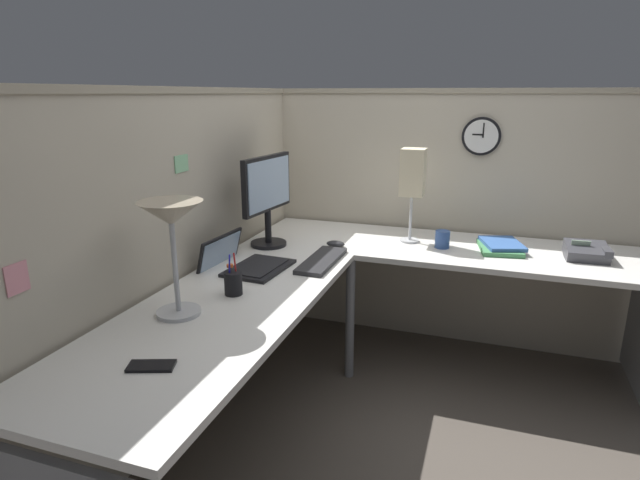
% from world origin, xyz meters
% --- Properties ---
extents(ground_plane, '(6.80, 6.80, 0.00)m').
position_xyz_m(ground_plane, '(0.00, 0.00, 0.00)').
color(ground_plane, '#4C443D').
extents(cubicle_wall_back, '(2.57, 0.12, 1.58)m').
position_xyz_m(cubicle_wall_back, '(-0.36, 0.87, 0.79)').
color(cubicle_wall_back, '#B7AD99').
rests_on(cubicle_wall_back, ground).
extents(cubicle_wall_right, '(0.12, 2.37, 1.58)m').
position_xyz_m(cubicle_wall_right, '(0.87, -0.27, 0.79)').
color(cubicle_wall_right, '#B7AD99').
rests_on(cubicle_wall_right, ground).
extents(desk, '(2.35, 2.15, 0.73)m').
position_xyz_m(desk, '(-0.15, -0.05, 0.63)').
color(desk, silver).
rests_on(desk, ground).
extents(monitor, '(0.46, 0.20, 0.50)m').
position_xyz_m(monitor, '(0.16, 0.64, 1.02)').
color(monitor, black).
rests_on(monitor, desk).
extents(laptop, '(0.37, 0.40, 0.22)m').
position_xyz_m(laptop, '(-0.22, 0.61, 0.75)').
color(laptop, black).
rests_on(laptop, desk).
extents(keyboard, '(0.43, 0.14, 0.02)m').
position_xyz_m(keyboard, '(-0.03, 0.26, 0.74)').
color(keyboard, '#232326').
rests_on(keyboard, desk).
extents(computer_mouse, '(0.06, 0.10, 0.03)m').
position_xyz_m(computer_mouse, '(0.26, 0.28, 0.75)').
color(computer_mouse, '#232326').
rests_on(computer_mouse, desk).
extents(desk_lamp_dome, '(0.24, 0.24, 0.44)m').
position_xyz_m(desk_lamp_dome, '(-0.80, 0.58, 1.09)').
color(desk_lamp_dome, '#B7BABF').
rests_on(desk_lamp_dome, desk).
extents(pen_cup, '(0.08, 0.08, 0.18)m').
position_xyz_m(pen_cup, '(-0.55, 0.48, 0.78)').
color(pen_cup, black).
rests_on(pen_cup, desk).
extents(cell_phone, '(0.11, 0.16, 0.01)m').
position_xyz_m(cell_phone, '(-1.17, 0.44, 0.73)').
color(cell_phone, black).
rests_on(cell_phone, desk).
extents(office_phone, '(0.20, 0.21, 0.11)m').
position_xyz_m(office_phone, '(0.46, -1.01, 0.77)').
color(office_phone, '#38383D').
rests_on(office_phone, desk).
extents(book_stack, '(0.32, 0.27, 0.04)m').
position_xyz_m(book_stack, '(0.49, -0.59, 0.75)').
color(book_stack, '#3F7F4C').
rests_on(book_stack, desk).
extents(desk_lamp_paper, '(0.13, 0.13, 0.53)m').
position_xyz_m(desk_lamp_paper, '(0.49, -0.10, 1.11)').
color(desk_lamp_paper, '#B7BABF').
rests_on(desk_lamp_paper, desk).
extents(coffee_mug, '(0.08, 0.08, 0.10)m').
position_xyz_m(coffee_mug, '(0.43, -0.29, 0.78)').
color(coffee_mug, '#2D4C8C').
rests_on(coffee_mug, desk).
extents(wall_clock, '(0.04, 0.22, 0.22)m').
position_xyz_m(wall_clock, '(0.82, -0.43, 1.31)').
color(wall_clock, black).
extents(pinned_note_leftmost, '(0.08, 0.00, 0.09)m').
position_xyz_m(pinned_note_leftmost, '(-1.27, 0.82, 1.01)').
color(pinned_note_leftmost, pink).
extents(pinned_note_middle, '(0.10, 0.00, 0.08)m').
position_xyz_m(pinned_note_middle, '(-0.36, 0.82, 1.25)').
color(pinned_note_middle, '#8CCC99').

